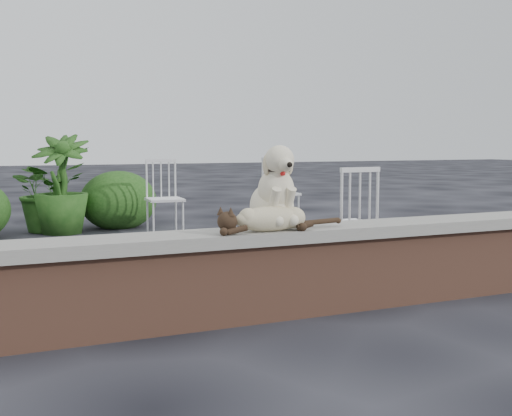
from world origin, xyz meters
name	(u,v)px	position (x,y,z in m)	size (l,w,h in m)	color
ground	(383,302)	(0.00, 0.00, 0.00)	(60.00, 60.00, 0.00)	black
brick_wall	(383,268)	(0.00, 0.00, 0.25)	(6.00, 0.30, 0.50)	brown
capstone	(384,228)	(0.00, 0.00, 0.54)	(6.20, 0.40, 0.08)	slate
dog	(272,186)	(-0.85, 0.06, 0.86)	(0.36, 0.48, 0.55)	beige
cat	(270,217)	(-0.93, -0.09, 0.67)	(1.07, 0.26, 0.18)	tan
chair_c	(346,222)	(0.25, 0.90, 0.47)	(0.56, 0.56, 0.94)	silver
chair_b	(165,198)	(-0.55, 3.78, 0.47)	(0.56, 0.56, 0.94)	silver
chair_e	(281,192)	(1.13, 4.02, 0.47)	(0.56, 0.56, 0.94)	silver
potted_plant_a	(48,189)	(-1.81, 4.80, 0.54)	(0.98, 0.85, 1.09)	#194012
potted_plant_b	(61,184)	(-1.67, 4.54, 0.62)	(0.70, 0.70, 1.25)	#194012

